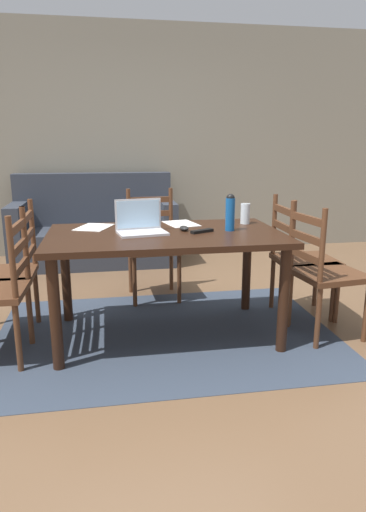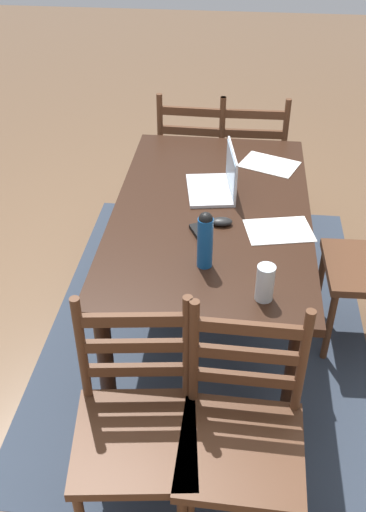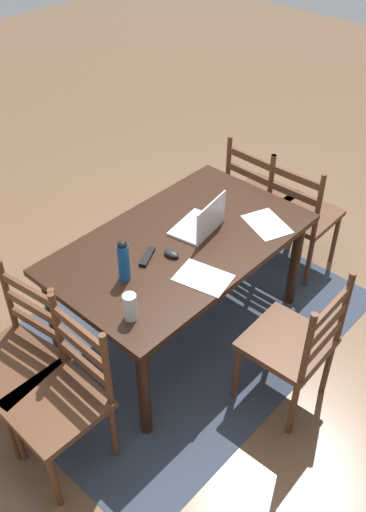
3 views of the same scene
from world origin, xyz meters
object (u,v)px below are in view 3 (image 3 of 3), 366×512
object	(u,v)px
chair_right_near	(18,359)
laptop	(202,223)
water_bottle	(123,259)
drinking_glass	(130,307)
tv_remote	(147,257)
dining_table	(181,253)
chair_left_far	(302,215)
chair_far_head	(294,345)
chair_right_far	(62,399)
chair_left_near	(259,196)
computer_mouse	(171,253)

from	to	relation	value
chair_right_near	laptop	xyz separation A→B (m)	(-1.25, 0.22, 0.34)
water_bottle	drinking_glass	xyz separation A→B (m)	(0.19, 0.25, -0.06)
water_bottle	tv_remote	world-z (taller)	water_bottle
dining_table	chair_right_near	bearing A→B (deg)	-10.12
drinking_glass	water_bottle	bearing A→B (deg)	-127.03
dining_table	chair_left_far	bearing A→B (deg)	170.09
tv_remote	dining_table	bearing A→B (deg)	55.79
chair_far_head	water_bottle	xyz separation A→B (m)	(0.46, -0.85, 0.42)
dining_table	chair_right_far	distance (m)	1.12
chair_far_head	chair_left_near	distance (m)	1.50
chair_left_near	computer_mouse	size ratio (longest dim) A/B	9.50
chair_left_near	drinking_glass	world-z (taller)	chair_left_near
laptop	computer_mouse	size ratio (longest dim) A/B	3.52
dining_table	chair_right_near	size ratio (longest dim) A/B	1.68
chair_left_near	chair_right_far	distance (m)	2.20
chair_left_far	tv_remote	distance (m)	1.39
chair_far_head	water_bottle	distance (m)	1.05
chair_right_near	chair_left_near	size ratio (longest dim) A/B	1.00
dining_table	drinking_glass	distance (m)	0.71
chair_left_near	chair_left_far	distance (m)	0.38
chair_far_head	drinking_glass	world-z (taller)	chair_far_head
dining_table	chair_far_head	xyz separation A→B (m)	(-0.00, 0.84, -0.19)
water_bottle	drinking_glass	world-z (taller)	water_bottle
chair_left_far	drinking_glass	size ratio (longest dim) A/B	6.20
dining_table	chair_left_near	distance (m)	1.12
dining_table	tv_remote	xyz separation A→B (m)	(0.25, -0.04, 0.10)
dining_table	drinking_glass	xyz separation A→B (m)	(0.64, 0.24, 0.17)
chair_left_near	laptop	size ratio (longest dim) A/B	2.70
laptop	chair_far_head	bearing A→B (deg)	78.61
chair_right_far	chair_left_far	bearing A→B (deg)	180.00
chair_right_far	computer_mouse	size ratio (longest dim) A/B	9.50
chair_left_far	laptop	distance (m)	0.99
chair_right_far	tv_remote	world-z (taller)	chair_right_far
dining_table	chair_far_head	bearing A→B (deg)	90.09
chair_left_far	drinking_glass	xyz separation A→B (m)	(1.73, 0.06, 0.36)
drinking_glass	dining_table	bearing A→B (deg)	-159.11
chair_left_near	laptop	bearing A→B (deg)	13.10
chair_left_near	computer_mouse	bearing A→B (deg)	11.27
chair_left_near	water_bottle	xyz separation A→B (m)	(1.54, 0.19, 0.42)
chair_right_near	laptop	distance (m)	1.32
chair_left_near	chair_right_far	xyz separation A→B (m)	(2.17, 0.38, 0.00)
chair_far_head	chair_left_far	world-z (taller)	same
chair_left_far	dining_table	bearing A→B (deg)	-9.91
chair_far_head	computer_mouse	distance (m)	0.86
chair_left_near	drinking_glass	bearing A→B (deg)	14.13
drinking_glass	computer_mouse	distance (m)	0.54
chair_right_near	chair_right_far	world-z (taller)	same
chair_right_near	drinking_glass	bearing A→B (deg)	135.35
chair_right_far	drinking_glass	xyz separation A→B (m)	(-0.44, 0.06, 0.36)
tv_remote	chair_left_far	bearing A→B (deg)	54.33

